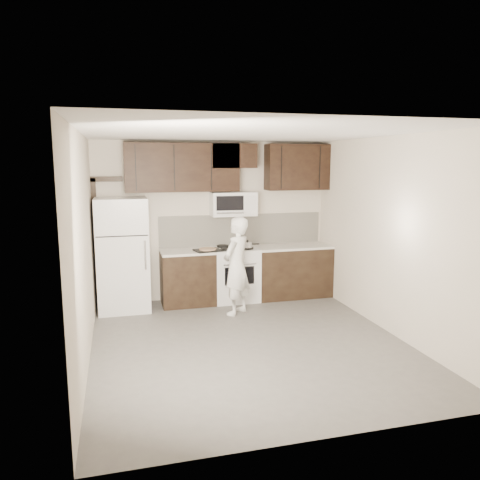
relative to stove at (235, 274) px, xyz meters
name	(u,v)px	position (x,y,z in m)	size (l,w,h in m)	color
floor	(249,343)	(-0.30, -1.94, -0.46)	(4.50, 4.50, 0.00)	#54524F
back_wall	(214,221)	(-0.30, 0.31, 0.89)	(4.00, 4.00, 0.00)	beige
ceiling	(250,133)	(-0.30, -1.94, 2.24)	(4.50, 4.50, 0.00)	white
counter_run	(252,273)	(0.30, 0.00, 0.00)	(2.95, 0.64, 0.91)	black
stove	(235,274)	(0.00, 0.00, 0.00)	(0.76, 0.66, 0.94)	silver
backsplash	(242,229)	(0.20, 0.30, 0.72)	(2.90, 0.02, 0.54)	silver
upper_cabinets	(227,166)	(-0.09, 0.14, 1.82)	(3.48, 0.35, 0.78)	black
microwave	(233,204)	(0.00, 0.12, 1.19)	(0.76, 0.42, 0.40)	silver
refrigerator	(123,255)	(-1.85, -0.05, 0.44)	(0.80, 0.76, 1.80)	silver
door_trim	(98,231)	(-2.22, 0.27, 0.79)	(0.50, 0.08, 2.12)	black
saucepan	(248,245)	(0.18, -0.15, 0.51)	(0.28, 0.16, 0.16)	silver
baking_tray	(208,250)	(-0.50, -0.14, 0.46)	(0.42, 0.31, 0.02)	black
pizza	(208,249)	(-0.50, -0.14, 0.48)	(0.28, 0.28, 0.02)	tan
person	(237,266)	(-0.16, -0.72, 0.30)	(0.56, 0.37, 1.53)	silver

